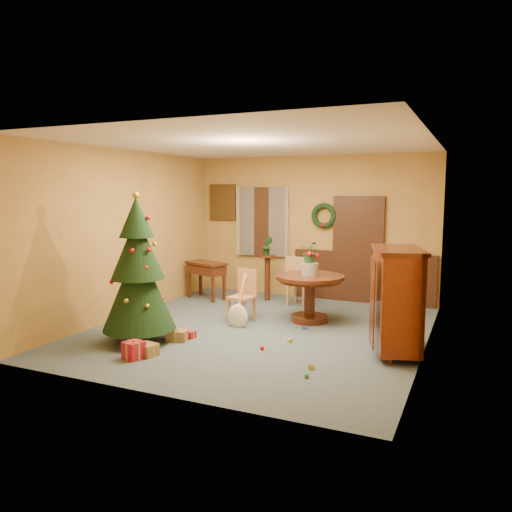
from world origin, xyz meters
The scene contains 21 objects.
room_envelope centered at (0.21, 2.70, 1.12)m, with size 5.50×5.50×5.50m.
dining_table centered at (0.56, 0.86, 0.55)m, with size 1.15×1.15×0.79m.
urn centered at (0.56, 0.86, 0.90)m, with size 0.29×0.29×0.21m, color slate.
centerpiece_plant centered at (0.56, 0.86, 1.18)m, with size 0.33×0.28×0.36m, color #1E4C23.
chair_near centered at (-0.48, 0.47, 0.47)m, with size 0.43×0.43×0.88m.
chair_far centered at (0.00, 1.87, 0.52)m, with size 0.47×0.47×0.97m.
guitar centered at (-0.39, 0.05, 0.42)m, with size 0.36×0.17×0.84m, color beige, non-canonical shape.
plant_stand centered at (-0.73, 2.10, 0.57)m, with size 0.36×0.36×0.92m.
stand_plant centered at (-0.73, 2.10, 1.10)m, with size 0.20×0.16×0.37m, color #19471E.
christmas_tree centered at (-1.35, -1.24, 1.03)m, with size 1.06×1.06×2.18m.
writing_desk centered at (-1.92, 1.72, 0.57)m, with size 0.95×0.68×0.76m.
sideboard centered at (2.15, -0.28, 0.77)m, with size 0.90×1.25×1.44m.
gift_a centered at (-0.89, -1.71, 0.08)m, with size 0.34×0.27×0.16m.
gift_b centered at (-0.95, -1.90, 0.11)m, with size 0.28×0.28×0.23m.
gift_c centered at (-0.87, -0.99, 0.08)m, with size 0.33×0.27×0.16m.
gift_d centered at (-0.85, -0.78, 0.05)m, with size 0.33×0.19×0.11m.
toy_a centered at (0.66, 0.35, 0.03)m, with size 0.08×0.05×0.05m, color #24479C.
toy_b centered at (1.34, -1.63, 0.03)m, with size 0.06×0.06×0.06m, color green.
toy_c centered at (0.67, -0.40, 0.03)m, with size 0.08×0.05×0.05m, color gold.
toy_d centered at (0.44, -0.88, 0.03)m, with size 0.06×0.06×0.06m, color red.
toy_e centered at (1.30, -1.32, 0.03)m, with size 0.08×0.05×0.05m, color gold.
Camera 1 is at (3.10, -7.02, 2.18)m, focal length 35.00 mm.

